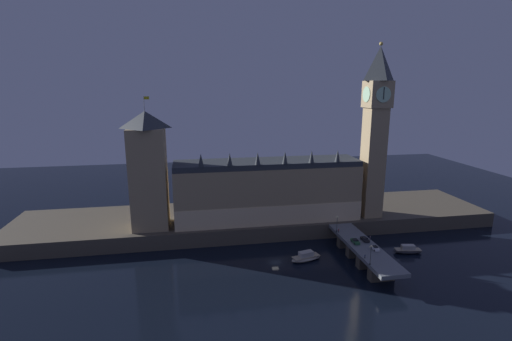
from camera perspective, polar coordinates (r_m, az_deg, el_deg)
The scene contains 16 objects.
ground_plane at distance 144.89m, azimuth 3.01°, elevation -13.92°, with size 400.00×400.00×0.00m, color black.
embankment at distance 178.65m, azimuth 0.22°, elevation -7.42°, with size 220.00×42.00×6.65m.
parliament_hall at distance 165.50m, azimuth 1.75°, elevation -3.02°, with size 81.36×19.19×32.10m.
clock_tower at distance 172.42m, azimuth 17.86°, elevation 6.26°, with size 10.58×10.69×76.73m.
victoria_tower at distance 159.46m, azimuth -16.22°, elevation 0.02°, with size 14.83×14.83×54.92m.
bridge at distance 149.15m, azimuth 16.21°, elevation -11.79°, with size 10.30×46.00×6.56m.
car_northbound_lead at distance 149.23m, azimuth 15.03°, elevation -10.47°, with size 2.11×4.55×1.52m.
car_southbound_lead at distance 145.43m, azimuth 17.86°, elevation -11.29°, with size 1.85×3.88×1.52m.
car_southbound_trail at distance 152.16m, azimuth 16.41°, elevation -10.11°, with size 2.06×4.56×1.42m.
pedestrian_near_rail at distance 137.78m, azimuth 16.42°, elevation -12.50°, with size 0.38×0.38×1.68m.
pedestrian_mid_walk at distance 153.21m, azimuth 17.15°, elevation -9.91°, with size 0.38×0.38×1.68m.
pedestrian_far_rail at distance 157.54m, azimuth 12.60°, elevation -8.98°, with size 0.38×0.38×1.71m.
street_lamp_near at distance 132.46m, azimuth 17.25°, elevation -11.94°, with size 1.34×0.60×7.07m.
street_lamp_far at distance 157.12m, azimuth 12.37°, elevation -7.73°, with size 1.34×0.60×6.78m.
boat_upstream at distance 146.70m, azimuth 7.69°, elevation -13.09°, with size 12.88×7.16×3.68m.
boat_downstream at distance 163.03m, azimuth 22.33°, elevation -11.27°, with size 11.81×5.65×3.44m.
Camera 1 is at (-29.52, -125.96, 65.22)m, focal length 26.00 mm.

